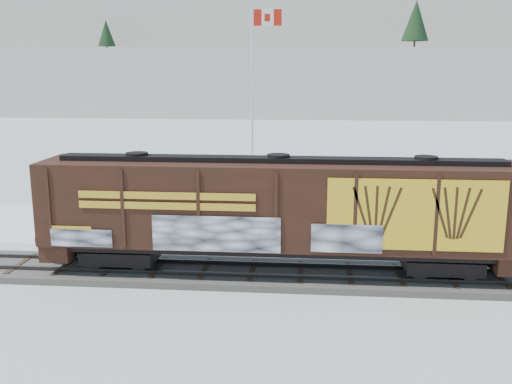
# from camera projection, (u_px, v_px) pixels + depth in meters

# --- Properties ---
(ground) EXTENTS (500.00, 500.00, 0.00)m
(ground) POSITION_uv_depth(u_px,v_px,m) (252.00, 277.00, 23.68)
(ground) COLOR white
(ground) RESTS_ON ground
(rail_track) EXTENTS (50.00, 3.40, 0.43)m
(rail_track) POSITION_uv_depth(u_px,v_px,m) (252.00, 274.00, 23.65)
(rail_track) COLOR #59544C
(rail_track) RESTS_ON ground
(parking_strip) EXTENTS (40.00, 8.00, 0.03)m
(parking_strip) POSITION_uv_depth(u_px,v_px,m) (265.00, 228.00, 30.98)
(parking_strip) COLOR white
(parking_strip) RESTS_ON ground
(hillside) EXTENTS (360.00, 110.00, 93.00)m
(hillside) POSITION_uv_depth(u_px,v_px,m) (300.00, 47.00, 156.76)
(hillside) COLOR white
(hillside) RESTS_ON ground
(hopper_railcar) EXTENTS (19.08, 3.06, 4.63)m
(hopper_railcar) POSITION_uv_depth(u_px,v_px,m) (278.00, 207.00, 22.95)
(hopper_railcar) COLOR black
(hopper_railcar) RESTS_ON rail_track
(flagpole) EXTENTS (2.30, 0.90, 12.30)m
(flagpole) POSITION_uv_depth(u_px,v_px,m) (254.00, 130.00, 37.01)
(flagpole) COLOR silver
(flagpole) RESTS_ON ground
(car_silver) EXTENTS (4.53, 2.29, 1.48)m
(car_silver) POSITION_uv_depth(u_px,v_px,m) (231.00, 211.00, 31.48)
(car_silver) COLOR #9D9FA3
(car_silver) RESTS_ON parking_strip
(car_white) EXTENTS (4.51, 2.35, 1.41)m
(car_white) POSITION_uv_depth(u_px,v_px,m) (297.00, 224.00, 28.93)
(car_white) COLOR silver
(car_white) RESTS_ON parking_strip
(car_dark) EXTENTS (4.55, 2.36, 1.26)m
(car_dark) POSITION_uv_depth(u_px,v_px,m) (418.00, 223.00, 29.48)
(car_dark) COLOR black
(car_dark) RESTS_ON parking_strip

